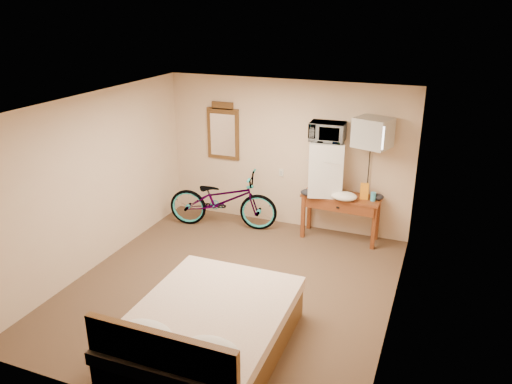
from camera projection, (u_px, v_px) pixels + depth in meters
room at (230, 202)px, 6.36m from camera, size 4.60×4.64×2.50m
desk at (341, 204)px, 7.97m from camera, size 1.26×0.53×0.75m
mini_fridge at (326, 168)px, 7.89m from camera, size 0.64×0.62×0.87m
microwave at (327, 132)px, 7.69m from camera, size 0.56×0.39×0.30m
snack_bag at (364, 191)px, 7.78m from camera, size 0.14×0.10×0.25m
blue_cup at (373, 197)px, 7.72m from camera, size 0.08×0.08×0.14m
cloth_cream at (344, 196)px, 7.76m from camera, size 0.41×0.31×0.13m
cloth_dark_a at (309, 193)px, 7.93m from camera, size 0.28×0.21×0.10m
cloth_dark_b at (377, 197)px, 7.78m from camera, size 0.21×0.17×0.09m
crt_television at (373, 133)px, 7.42m from camera, size 0.62×0.66×0.45m
wall_mirror at (223, 132)px, 8.63m from camera, size 0.59×0.04×1.00m
bicycle at (223, 200)px, 8.48m from camera, size 1.96×1.01×0.98m
bed at (206, 332)px, 5.39m from camera, size 1.61×2.12×0.90m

